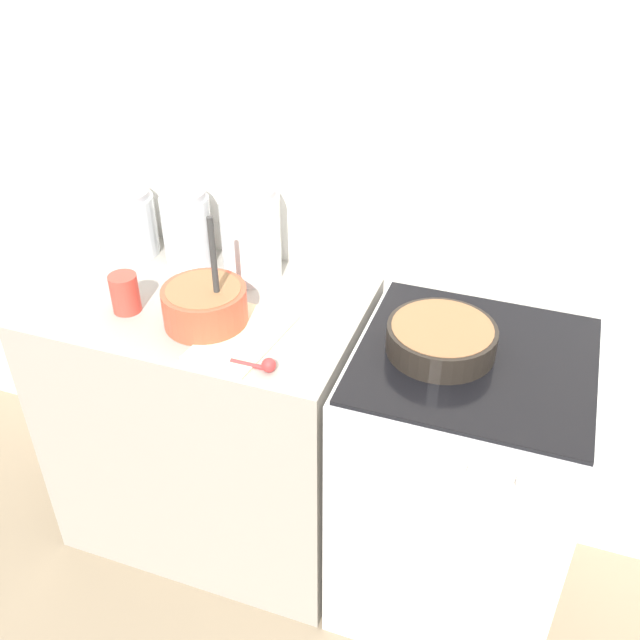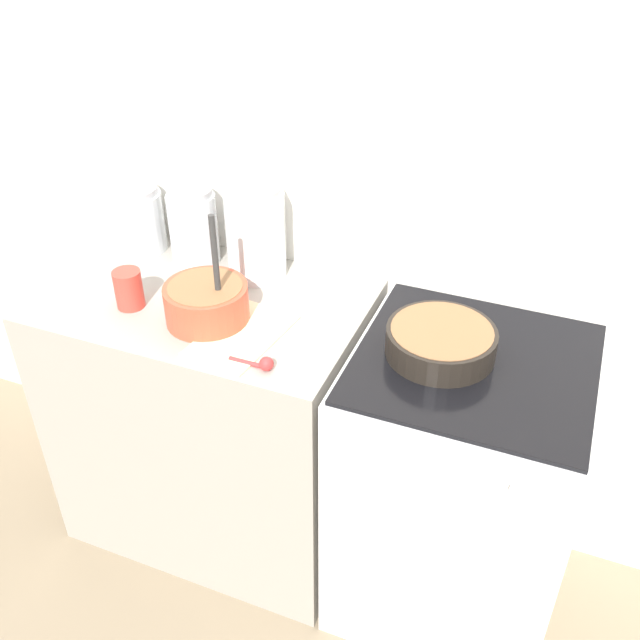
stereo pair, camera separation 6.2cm
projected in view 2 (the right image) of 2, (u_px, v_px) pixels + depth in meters
name	position (u px, v px, depth m)	size (l,w,h in m)	color
ground_plane	(314.00, 627.00, 2.12)	(12.00, 12.00, 0.00)	gray
wall_back	(398.00, 175.00, 1.91)	(4.79, 0.05, 2.40)	white
countertop_cabinet	(216.00, 417.00, 2.23)	(0.90, 0.58, 0.89)	#9E998E
stove	(456.00, 486.00, 2.00)	(0.60, 0.60, 0.89)	silver
mixing_bowl	(207.00, 301.00, 1.86)	(0.22, 0.22, 0.31)	#D84C33
baking_pan	(441.00, 341.00, 1.75)	(0.27, 0.27, 0.07)	black
storage_jar_left	(136.00, 223.00, 2.18)	(0.18, 0.18, 0.20)	silver
storage_jar_middle	(194.00, 231.00, 2.11)	(0.14, 0.14, 0.23)	silver
storage_jar_right	(256.00, 238.00, 2.03)	(0.17, 0.17, 0.27)	silver
tin_can	(129.00, 289.00, 1.92)	(0.08, 0.08, 0.11)	#CC3F33
recipe_page	(242.00, 335.00, 1.83)	(0.22, 0.31, 0.01)	beige
measuring_spoon	(262.00, 363.00, 1.71)	(0.12, 0.04, 0.04)	red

